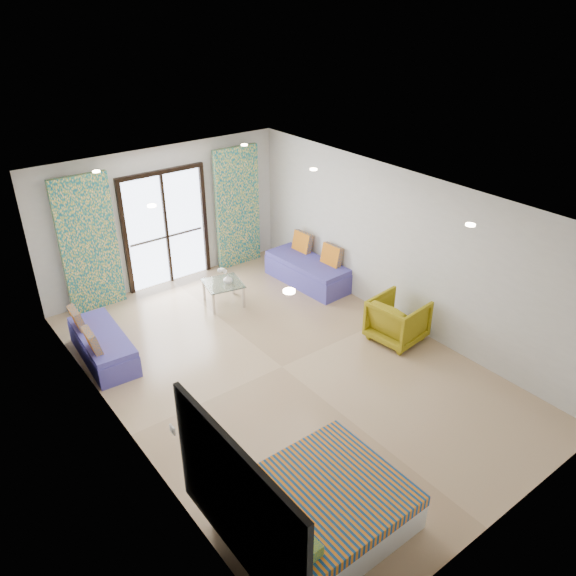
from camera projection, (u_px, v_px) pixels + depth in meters
floor at (282, 367)px, 8.76m from camera, size 5.00×7.50×0.01m
ceiling at (281, 202)px, 7.49m from camera, size 5.00×7.50×0.01m
wall_back at (164, 217)px, 10.75m from camera, size 5.00×0.01×2.70m
wall_front at (510, 435)px, 5.50m from camera, size 5.00×0.01×2.70m
wall_left at (116, 351)px, 6.79m from camera, size 0.01×7.50×2.70m
wall_right at (400, 248)px, 9.47m from camera, size 0.01×7.50×2.70m
balcony_door at (165, 222)px, 10.77m from camera, size 1.76×0.08×2.28m
balcony_rail at (167, 237)px, 10.93m from camera, size 1.52×0.03×0.04m
curtain_left at (89, 245)px, 9.84m from camera, size 1.00×0.10×2.50m
curtain_right at (238, 208)px, 11.50m from camera, size 1.00×0.10×2.50m
downlight_a at (289, 291)px, 5.35m from camera, size 0.12×0.12×0.02m
downlight_b at (470, 225)px, 6.86m from camera, size 0.12×0.12×0.02m
downlight_c at (152, 206)px, 7.45m from camera, size 0.12×0.12×0.02m
downlight_d at (314, 169)px, 8.95m from camera, size 0.12×0.12×0.02m
downlight_e at (96, 171)px, 8.85m from camera, size 0.12×0.12×0.02m
downlight_f at (244, 145)px, 10.35m from camera, size 0.12×0.12×0.02m
headboard at (237, 504)px, 5.14m from camera, size 0.06×2.10×1.50m
switch_plate at (172, 430)px, 6.01m from camera, size 0.02×0.10×0.10m
bed at (317, 510)px, 6.04m from camera, size 1.83×1.49×0.63m
daybed_left at (102, 345)px, 8.86m from camera, size 0.73×1.66×0.80m
daybed_right at (308, 270)px, 11.14m from camera, size 0.81×1.85×0.89m
coffee_table at (223, 285)px, 10.34m from camera, size 0.79×0.79×0.77m
vase at (228, 279)px, 10.25m from camera, size 0.22×0.22×0.17m
armchair at (398, 318)px, 9.26m from camera, size 0.84×0.89×0.83m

